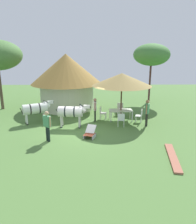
# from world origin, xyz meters

# --- Properties ---
(ground_plane) EXTENTS (36.00, 36.00, 0.00)m
(ground_plane) POSITION_xyz_m (0.00, 0.00, 0.00)
(ground_plane) COLOR #4E7638
(thatched_hut) EXTENTS (5.70, 5.70, 4.45)m
(thatched_hut) POSITION_xyz_m (-1.64, 5.48, 2.52)
(thatched_hut) COLOR beige
(thatched_hut) RESTS_ON ground_plane
(shade_umbrella) EXTENTS (3.97, 3.97, 3.27)m
(shade_umbrella) POSITION_xyz_m (2.46, 2.11, 2.85)
(shade_umbrella) COLOR brown
(shade_umbrella) RESTS_ON ground_plane
(patio_dining_table) EXTENTS (1.62, 0.94, 0.74)m
(patio_dining_table) POSITION_xyz_m (2.46, 2.11, 0.66)
(patio_dining_table) COLOR silver
(patio_dining_table) RESTS_ON ground_plane
(patio_chair_near_lawn) EXTENTS (0.50, 0.52, 0.90)m
(patio_chair_near_lawn) POSITION_xyz_m (1.17, 2.38, 0.52)
(patio_chair_near_lawn) COLOR silver
(patio_chair_near_lawn) RESTS_ON ground_plane
(patio_chair_east_end) EXTENTS (0.48, 0.46, 0.90)m
(patio_chair_east_end) POSITION_xyz_m (2.33, 0.80, 0.52)
(patio_chair_east_end) COLOR white
(patio_chair_east_end) RESTS_ON ground_plane
(patio_chair_west_end) EXTENTS (0.54, 0.56, 0.90)m
(patio_chair_west_end) POSITION_xyz_m (3.71, 1.66, 0.52)
(patio_chair_west_end) COLOR silver
(patio_chair_west_end) RESTS_ON ground_plane
(patio_chair_near_hut) EXTENTS (0.47, 0.45, 0.90)m
(patio_chair_near_hut) POSITION_xyz_m (2.57, 3.43, 0.52)
(patio_chair_near_hut) COLOR silver
(patio_chair_near_hut) RESTS_ON ground_plane
(guest_beside_umbrella) EXTENTS (0.38, 0.57, 1.72)m
(guest_beside_umbrella) POSITION_xyz_m (3.98, 0.91, 1.04)
(guest_beside_umbrella) COLOR black
(guest_beside_umbrella) RESTS_ON ground_plane
(guest_behind_table) EXTENTS (0.22, 0.58, 1.61)m
(guest_behind_table) POSITION_xyz_m (0.68, 1.94, 0.97)
(guest_behind_table) COLOR black
(guest_behind_table) RESTS_ON ground_plane
(standing_watcher) EXTENTS (0.48, 0.46, 1.68)m
(standing_watcher) POSITION_xyz_m (-1.85, -1.46, 1.01)
(standing_watcher) COLOR black
(standing_watcher) RESTS_ON ground_plane
(striped_lounge_chair) EXTENTS (0.76, 0.93, 0.64)m
(striped_lounge_chair) POSITION_xyz_m (0.39, -0.95, 0.26)
(striped_lounge_chair) COLOR #CB573A
(striped_lounge_chair) RESTS_ON ground_plane
(zebra_nearest_camera) EXTENTS (2.20, 0.77, 1.54)m
(zebra_nearest_camera) POSITION_xyz_m (-0.82, 0.78, 1.00)
(zebra_nearest_camera) COLOR silver
(zebra_nearest_camera) RESTS_ON ground_plane
(zebra_by_umbrella) EXTENTS (2.05, 1.32, 1.50)m
(zebra_by_umbrella) POSITION_xyz_m (-3.28, 1.68, 0.97)
(zebra_by_umbrella) COLOR silver
(zebra_by_umbrella) RESTS_ON ground_plane
(acacia_tree_left_background) EXTENTS (3.24, 3.24, 5.28)m
(acacia_tree_left_background) POSITION_xyz_m (5.72, 7.65, 4.29)
(acacia_tree_left_background) COLOR #4F2D2E
(acacia_tree_left_background) RESTS_ON ground_plane
(brick_patio_kerb) EXTENTS (0.82, 2.82, 0.08)m
(brick_patio_kerb) POSITION_xyz_m (4.24, -3.45, 0.04)
(brick_patio_kerb) COLOR #A35F48
(brick_patio_kerb) RESTS_ON ground_plane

